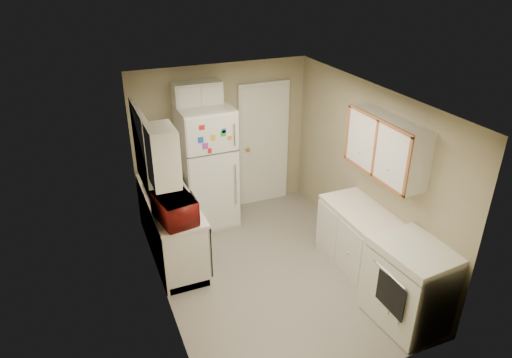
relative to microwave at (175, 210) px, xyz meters
name	(u,v)px	position (x,y,z in m)	size (l,w,h in m)	color
floor	(270,270)	(1.15, -0.29, -1.05)	(3.80, 3.80, 0.00)	#A8A094
ceiling	(273,97)	(1.15, -0.29, 1.35)	(3.80, 3.80, 0.00)	white
wall_left	(158,214)	(-0.25, -0.29, 0.15)	(3.80, 3.80, 0.00)	tan
wall_right	(367,173)	(2.55, -0.29, 0.15)	(3.80, 3.80, 0.00)	tan
wall_back	(222,140)	(1.15, 1.61, 0.15)	(2.80, 2.80, 0.00)	tan
wall_front	(359,285)	(1.15, -2.19, 0.15)	(2.80, 2.80, 0.00)	tan
left_counter	(172,226)	(0.05, 0.61, -0.60)	(0.60, 1.80, 0.90)	silver
dishwasher	(204,242)	(0.34, 0.01, -0.56)	(0.03, 0.58, 0.72)	black
sink	(167,195)	(0.05, 0.76, -0.19)	(0.54, 0.74, 0.16)	gray
microwave	(175,210)	(0.00, 0.00, 0.00)	(0.33, 0.60, 0.40)	maroon
soap_bottle	(156,175)	(0.00, 1.16, -0.05)	(0.10, 0.10, 0.21)	white
window_blinds	(142,148)	(-0.21, 0.76, 0.55)	(0.10, 0.98, 1.08)	silver
upper_cabinet_left	(163,156)	(-0.10, -0.07, 0.75)	(0.30, 0.45, 0.70)	silver
refrigerator	(207,167)	(0.78, 1.27, -0.11)	(0.78, 0.75, 1.88)	white
cabinet_over_fridge	(197,95)	(0.75, 1.46, 0.95)	(0.70, 0.30, 0.40)	silver
interior_door	(264,145)	(1.85, 1.57, -0.03)	(0.86, 0.06, 2.08)	white
right_counter	(378,257)	(2.25, -1.09, -0.60)	(0.60, 2.00, 0.90)	silver
stove	(410,285)	(2.22, -1.72, -0.54)	(0.68, 0.84, 1.02)	white
upper_cabinet_right	(386,146)	(2.40, -0.79, 0.75)	(0.30, 1.20, 0.70)	silver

